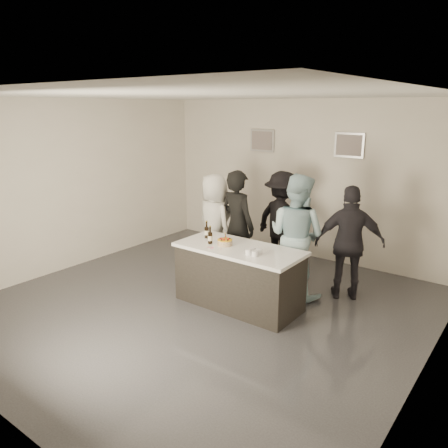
{
  "coord_description": "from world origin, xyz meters",
  "views": [
    {
      "loc": [
        3.81,
        -4.56,
        2.86
      ],
      "look_at": [
        0.0,
        0.5,
        1.15
      ],
      "focal_mm": 35.0,
      "sensor_mm": 36.0,
      "label": 1
    }
  ],
  "objects_px": {
    "beer_bottle_a": "(207,230)",
    "person_guest_back": "(282,221)",
    "beer_bottle_b": "(210,235)",
    "cake": "(225,243)",
    "bar_counter": "(239,276)",
    "person_main_black": "(238,226)",
    "person_guest_left": "(214,224)",
    "person_main_blue": "(296,236)",
    "person_guest_right": "(350,243)"
  },
  "relations": [
    {
      "from": "person_main_blue",
      "to": "person_guest_right",
      "type": "distance_m",
      "value": 0.8
    },
    {
      "from": "bar_counter",
      "to": "person_guest_right",
      "type": "bearing_deg",
      "value": 46.17
    },
    {
      "from": "bar_counter",
      "to": "beer_bottle_b",
      "type": "bearing_deg",
      "value": -165.42
    },
    {
      "from": "beer_bottle_b",
      "to": "person_guest_back",
      "type": "xyz_separation_m",
      "value": [
        0.18,
        1.83,
        -0.14
      ]
    },
    {
      "from": "beer_bottle_b",
      "to": "person_main_black",
      "type": "xyz_separation_m",
      "value": [
        -0.18,
        0.95,
        -0.09
      ]
    },
    {
      "from": "beer_bottle_a",
      "to": "beer_bottle_b",
      "type": "distance_m",
      "value": 0.3
    },
    {
      "from": "bar_counter",
      "to": "person_guest_right",
      "type": "relative_size",
      "value": 1.06
    },
    {
      "from": "person_main_blue",
      "to": "person_main_black",
      "type": "bearing_deg",
      "value": 5.45
    },
    {
      "from": "bar_counter",
      "to": "person_guest_back",
      "type": "relative_size",
      "value": 1.05
    },
    {
      "from": "person_guest_back",
      "to": "beer_bottle_b",
      "type": "bearing_deg",
      "value": 98.86
    },
    {
      "from": "person_main_blue",
      "to": "person_guest_back",
      "type": "xyz_separation_m",
      "value": [
        -0.73,
        0.86,
        -0.07
      ]
    },
    {
      "from": "cake",
      "to": "bar_counter",
      "type": "bearing_deg",
      "value": 11.48
    },
    {
      "from": "person_main_black",
      "to": "person_guest_back",
      "type": "relative_size",
      "value": 1.05
    },
    {
      "from": "cake",
      "to": "person_main_blue",
      "type": "bearing_deg",
      "value": 52.49
    },
    {
      "from": "beer_bottle_a",
      "to": "bar_counter",
      "type": "bearing_deg",
      "value": -6.7
    },
    {
      "from": "person_guest_left",
      "to": "cake",
      "type": "bearing_deg",
      "value": 154.85
    },
    {
      "from": "beer_bottle_a",
      "to": "person_main_blue",
      "type": "relative_size",
      "value": 0.14
    },
    {
      "from": "person_main_black",
      "to": "person_guest_right",
      "type": "height_order",
      "value": "person_main_black"
    },
    {
      "from": "beer_bottle_b",
      "to": "person_guest_right",
      "type": "xyz_separation_m",
      "value": [
        1.61,
        1.34,
        -0.15
      ]
    },
    {
      "from": "bar_counter",
      "to": "person_guest_back",
      "type": "distance_m",
      "value": 1.79
    },
    {
      "from": "cake",
      "to": "person_guest_left",
      "type": "distance_m",
      "value": 1.31
    },
    {
      "from": "person_guest_left",
      "to": "beer_bottle_b",
      "type": "bearing_deg",
      "value": 145.19
    },
    {
      "from": "beer_bottle_a",
      "to": "person_guest_right",
      "type": "distance_m",
      "value": 2.17
    },
    {
      "from": "bar_counter",
      "to": "cake",
      "type": "bearing_deg",
      "value": -168.52
    },
    {
      "from": "cake",
      "to": "person_guest_back",
      "type": "distance_m",
      "value": 1.76
    },
    {
      "from": "bar_counter",
      "to": "beer_bottle_b",
      "type": "height_order",
      "value": "beer_bottle_b"
    },
    {
      "from": "person_main_black",
      "to": "person_guest_left",
      "type": "height_order",
      "value": "person_main_black"
    },
    {
      "from": "beer_bottle_a",
      "to": "beer_bottle_b",
      "type": "xyz_separation_m",
      "value": [
        0.22,
        -0.19,
        0.0
      ]
    },
    {
      "from": "beer_bottle_b",
      "to": "person_guest_back",
      "type": "relative_size",
      "value": 0.15
    },
    {
      "from": "bar_counter",
      "to": "beer_bottle_b",
      "type": "distance_m",
      "value": 0.74
    },
    {
      "from": "beer_bottle_a",
      "to": "cake",
      "type": "bearing_deg",
      "value": -15.59
    },
    {
      "from": "cake",
      "to": "person_main_blue",
      "type": "xyz_separation_m",
      "value": [
        0.69,
        0.9,
        0.02
      ]
    },
    {
      "from": "bar_counter",
      "to": "person_main_blue",
      "type": "height_order",
      "value": "person_main_blue"
    },
    {
      "from": "person_main_black",
      "to": "person_guest_right",
      "type": "relative_size",
      "value": 1.07
    },
    {
      "from": "person_main_black",
      "to": "person_guest_back",
      "type": "xyz_separation_m",
      "value": [
        0.35,
        0.88,
        -0.05
      ]
    },
    {
      "from": "beer_bottle_a",
      "to": "person_guest_back",
      "type": "xyz_separation_m",
      "value": [
        0.4,
        1.64,
        -0.14
      ]
    },
    {
      "from": "person_guest_left",
      "to": "person_guest_back",
      "type": "height_order",
      "value": "person_guest_back"
    },
    {
      "from": "beer_bottle_a",
      "to": "person_guest_back",
      "type": "distance_m",
      "value": 1.69
    },
    {
      "from": "bar_counter",
      "to": "cake",
      "type": "xyz_separation_m",
      "value": [
        -0.22,
        -0.05,
        0.49
      ]
    },
    {
      "from": "person_guest_right",
      "to": "person_guest_back",
      "type": "height_order",
      "value": "person_guest_back"
    },
    {
      "from": "cake",
      "to": "person_guest_right",
      "type": "xyz_separation_m",
      "value": [
        1.39,
        1.27,
        -0.06
      ]
    },
    {
      "from": "cake",
      "to": "beer_bottle_a",
      "type": "xyz_separation_m",
      "value": [
        -0.44,
        0.12,
        0.09
      ]
    },
    {
      "from": "bar_counter",
      "to": "person_main_black",
      "type": "distance_m",
      "value": 1.14
    },
    {
      "from": "beer_bottle_a",
      "to": "person_guest_back",
      "type": "bearing_deg",
      "value": 76.3
    },
    {
      "from": "person_main_black",
      "to": "person_guest_left",
      "type": "xyz_separation_m",
      "value": [
        -0.53,
        0.05,
        -0.06
      ]
    },
    {
      "from": "person_main_blue",
      "to": "person_guest_right",
      "type": "height_order",
      "value": "person_main_blue"
    },
    {
      "from": "cake",
      "to": "beer_bottle_a",
      "type": "distance_m",
      "value": 0.47
    },
    {
      "from": "person_main_blue",
      "to": "person_guest_left",
      "type": "xyz_separation_m",
      "value": [
        -1.61,
        0.03,
        -0.08
      ]
    },
    {
      "from": "person_guest_back",
      "to": "cake",
      "type": "bearing_deg",
      "value": 105.76
    },
    {
      "from": "beer_bottle_b",
      "to": "person_guest_back",
      "type": "height_order",
      "value": "person_guest_back"
    }
  ]
}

